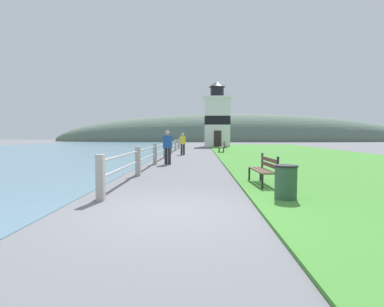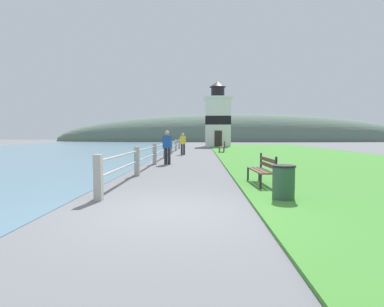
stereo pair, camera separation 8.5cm
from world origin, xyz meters
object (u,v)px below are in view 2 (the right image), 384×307
at_px(park_bench_near, 263,168).
at_px(person_by_railing, 167,146).
at_px(park_bench_midway, 223,146).
at_px(trash_bin, 283,183).
at_px(lighthouse, 218,119).
at_px(person_strolling, 183,143).

bearing_deg(park_bench_near, person_by_railing, -63.81).
distance_m(park_bench_midway, trash_bin, 18.26).
bearing_deg(lighthouse, park_bench_near, -90.36).
relative_size(lighthouse, person_by_railing, 4.70).
height_order(lighthouse, person_strolling, lighthouse).
xyz_separation_m(park_bench_midway, person_strolling, (-3.19, -2.70, 0.36)).
xyz_separation_m(park_bench_near, person_by_railing, (-3.59, 6.30, 0.40)).
distance_m(park_bench_near, person_by_railing, 7.26).
height_order(park_bench_near, lighthouse, lighthouse).
distance_m(person_by_railing, trash_bin, 9.13).
bearing_deg(park_bench_midway, person_strolling, 46.28).
relative_size(person_by_railing, trash_bin, 2.06).
relative_size(lighthouse, trash_bin, 9.68).
bearing_deg(lighthouse, park_bench_midway, -91.04).
height_order(park_bench_midway, person_by_railing, person_by_railing).
distance_m(person_strolling, trash_bin, 15.91).
bearing_deg(person_by_railing, person_strolling, 15.94).
height_order(person_by_railing, trash_bin, person_by_railing).
height_order(person_strolling, person_by_railing, person_by_railing).
distance_m(park_bench_midway, lighthouse, 13.11).
bearing_deg(park_bench_midway, lighthouse, -85.03).
bearing_deg(lighthouse, person_strolling, -102.47).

